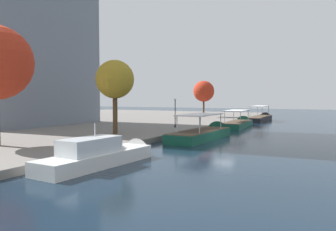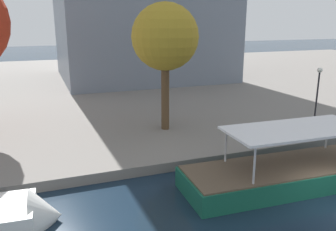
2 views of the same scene
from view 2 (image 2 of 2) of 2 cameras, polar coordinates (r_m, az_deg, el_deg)
ground_plane at (r=17.68m, az=25.51°, el=-13.29°), size 220.00×220.00×0.00m
dock_promenade at (r=46.20m, az=-5.53°, el=5.55°), size 120.00×55.00×0.56m
tour_boat_2 at (r=19.70m, az=22.01°, el=-8.60°), size 12.67×3.77×4.13m
lamp_post at (r=27.96m, az=23.04°, el=3.74°), size 0.38×0.38×4.13m
tree_0 at (r=24.00m, az=-0.23°, el=12.14°), size 4.48×4.58×8.60m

